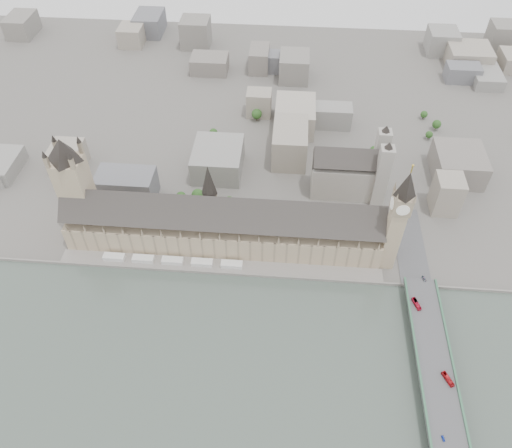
# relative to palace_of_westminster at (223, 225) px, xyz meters

# --- Properties ---
(ground) EXTENTS (900.00, 900.00, 0.00)m
(ground) POSITION_rel_palace_of_westminster_xyz_m (0.00, -19.70, -22.71)
(ground) COLOR #595651
(ground) RESTS_ON ground
(embankment_wall) EXTENTS (600.00, 1.50, 3.00)m
(embankment_wall) POSITION_rel_palace_of_westminster_xyz_m (0.00, -34.70, -21.21)
(embankment_wall) COLOR slate
(embankment_wall) RESTS_ON ground
(river_terrace) EXTENTS (270.00, 15.00, 2.00)m
(river_terrace) POSITION_rel_palace_of_westminster_xyz_m (0.00, -27.20, -21.71)
(river_terrace) COLOR slate
(river_terrace) RESTS_ON ground
(terrace_tents) EXTENTS (118.00, 7.00, 4.00)m
(terrace_tents) POSITION_rel_palace_of_westminster_xyz_m (-40.00, -26.70, -18.71)
(terrace_tents) COLOR silver
(terrace_tents) RESTS_ON river_terrace
(palace_of_westminster) EXTENTS (265.00, 40.73, 55.44)m
(palace_of_westminster) POSITION_rel_palace_of_westminster_xyz_m (0.00, 0.00, 0.00)
(palace_of_westminster) COLOR tan
(palace_of_westminster) RESTS_ON ground
(elizabeth_tower) EXTENTS (17.00, 17.00, 107.50)m
(elizabeth_tower) POSITION_rel_palace_of_westminster_xyz_m (138.00, -11.70, 35.38)
(elizabeth_tower) COLOR tan
(elizabeth_tower) RESTS_ON ground
(victoria_tower) EXTENTS (30.00, 30.00, 100.00)m
(victoria_tower) POSITION_rel_palace_of_westminster_xyz_m (-122.00, 6.30, 32.50)
(victoria_tower) COLOR tan
(victoria_tower) RESTS_ON ground
(central_tower) EXTENTS (13.00, 13.00, 48.00)m
(central_tower) POSITION_rel_palace_of_westminster_xyz_m (-10.00, 6.30, 35.21)
(central_tower) COLOR #87755D
(central_tower) RESTS_ON ground
(westminster_bridge) EXTENTS (25.00, 325.00, 10.25)m
(westminster_bridge) POSITION_rel_palace_of_westminster_xyz_m (162.00, -107.20, -17.58)
(westminster_bridge) COLOR #474749
(westminster_bridge) RESTS_ON ground
(bridge_parapets) EXTENTS (25.00, 235.00, 1.15)m
(bridge_parapets) POSITION_rel_palace_of_westminster_xyz_m (162.00, -151.70, -11.88)
(bridge_parapets) COLOR #38674A
(bridge_parapets) RESTS_ON westminster_bridge
(westminster_abbey) EXTENTS (68.00, 36.00, 64.00)m
(westminster_abbey) POSITION_rel_palace_of_westminster_xyz_m (110.92, 75.30, 2.38)
(westminster_abbey) COLOR gray
(westminster_abbey) RESTS_ON ground
(city_skyline_inland) EXTENTS (720.00, 360.00, 38.00)m
(city_skyline_inland) POSITION_rel_palace_of_westminster_xyz_m (0.00, 225.30, -3.71)
(city_skyline_inland) COLOR gray
(city_skyline_inland) RESTS_ON ground
(park_trees) EXTENTS (110.00, 30.00, 15.00)m
(park_trees) POSITION_rel_palace_of_westminster_xyz_m (-10.00, 40.30, -15.21)
(park_trees) COLOR #214518
(park_trees) RESTS_ON ground
(red_bus_north) EXTENTS (6.31, 11.69, 3.19)m
(red_bus_north) POSITION_rel_palace_of_westminster_xyz_m (155.39, -59.74, -10.86)
(red_bus_north) COLOR red
(red_bus_north) RESTS_ON westminster_bridge
(red_bus_south) EXTENTS (7.33, 11.62, 3.22)m
(red_bus_south) POSITION_rel_palace_of_westminster_xyz_m (167.93, -119.92, -10.85)
(red_bus_south) COLOR red
(red_bus_south) RESTS_ON westminster_bridge
(car_blue) EXTENTS (2.20, 4.05, 1.31)m
(car_blue) POSITION_rel_palace_of_westminster_xyz_m (158.15, -159.88, -11.80)
(car_blue) COLOR #1B38B2
(car_blue) RESTS_ON westminster_bridge
(car_approach) EXTENTS (4.00, 5.86, 1.57)m
(car_approach) POSITION_rel_palace_of_westminster_xyz_m (165.02, -34.40, -11.67)
(car_approach) COLOR gray
(car_approach) RESTS_ON westminster_bridge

